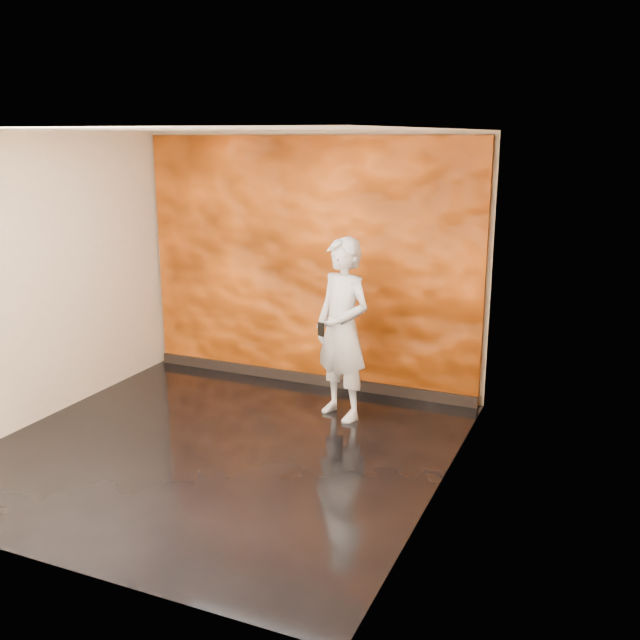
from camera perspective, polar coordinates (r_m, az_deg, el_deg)
The scene contains 5 objects.
room at distance 6.18m, azimuth -8.49°, elevation 1.74°, with size 4.02×4.02×2.81m.
feature_wall at distance 7.88m, azimuth -0.98°, elevation 4.53°, with size 3.90×0.06×2.75m, color orange.
baseboard at distance 8.18m, azimuth -1.05°, elevation -4.66°, with size 3.90×0.04×0.12m, color black.
man at distance 6.99m, azimuth 1.80°, elevation -0.76°, with size 0.66×0.43×1.81m, color #ACB1BD.
phone at distance 6.79m, azimuth 0.07°, elevation -0.75°, with size 0.07×0.01×0.13m, color black.
Camera 1 is at (3.20, -5.11, 2.76)m, focal length 40.00 mm.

